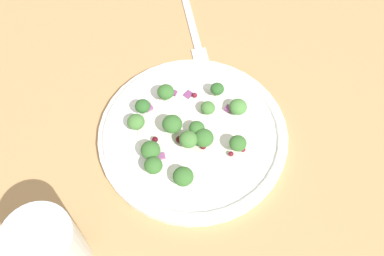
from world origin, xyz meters
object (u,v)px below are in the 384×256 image
fork (193,29)px  water_glass (49,251)px  plate (192,135)px  broccoli_floret_0 (173,125)px  broccoli_floret_1 (204,138)px  broccoli_floret_2 (238,143)px

fork → water_glass: bearing=104.2°
plate → fork: plate is taller
broccoli_floret_0 → water_glass: 22.26cm
broccoli_floret_0 → water_glass: water_glass is taller
broccoli_floret_1 → fork: broccoli_floret_1 is taller
broccoli_floret_0 → fork: (10.44, -18.63, -3.26)cm
water_glass → broccoli_floret_0: bearing=-90.3°
broccoli_floret_0 → broccoli_floret_2: bearing=-161.1°
plate → broccoli_floret_2: bearing=-167.8°
broccoli_floret_1 → water_glass: size_ratio=0.26×
plate → broccoli_floret_0: 3.71cm
fork → plate: bearing=126.3°
fork → broccoli_floret_0: bearing=119.3°
plate → broccoli_floret_1: broccoli_floret_1 is taller
broccoli_floret_2 → fork: (19.13, -15.66, -3.05)cm
broccoli_floret_1 → plate: bearing=-11.6°
broccoli_floret_0 → water_glass: (0.11, 22.19, 1.73)cm
broccoli_floret_2 → broccoli_floret_1: bearing=24.3°
plate → broccoli_floret_1: 3.23cm
fork → water_glass: size_ratio=1.43×
plate → fork: bearing=-53.7°
broccoli_floret_2 → fork: size_ratio=0.16×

